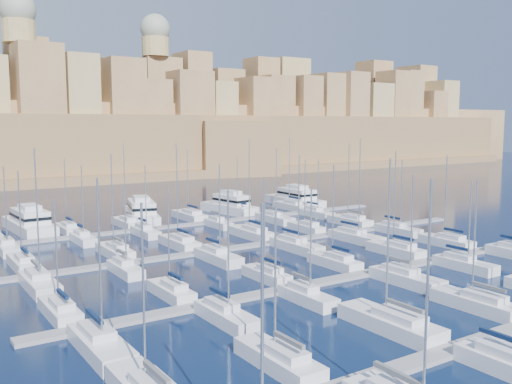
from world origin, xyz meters
TOP-DOWN VIEW (x-y plane):
  - ground at (0.00, 0.00)m, footprint 600.00×600.00m
  - pontoon_mid_near at (0.00, -12.00)m, footprint 84.00×2.00m
  - pontoon_mid_far at (0.00, 10.00)m, footprint 84.00×2.00m
  - pontoon_far at (0.00, 32.00)m, footprint 84.00×2.00m
  - sailboat_1 at (-25.37, -28.57)m, footprint 2.73×9.09m
  - sailboat_2 at (-11.92, -27.65)m, footprint 3.29×10.96m
  - sailboat_3 at (-0.09, -28.33)m, footprint 2.88×9.59m
  - sailboat_12 at (-36.61, -6.98)m, footprint 2.47×8.24m
  - sailboat_13 at (-24.58, -7.08)m, footprint 2.41×8.04m
  - sailboat_14 at (-11.88, -7.20)m, footprint 2.34×7.81m
  - sailboat_15 at (-0.51, -6.81)m, footprint 2.58×8.60m
  - sailboat_16 at (11.75, -6.33)m, footprint 2.87×9.58m
  - sailboat_17 at (22.84, -6.57)m, footprint 2.73×9.10m
  - sailboat_18 at (-36.12, -17.82)m, footprint 2.96×9.88m
  - sailboat_19 at (-23.60, -17.26)m, footprint 2.62×8.74m
  - sailboat_20 at (-13.24, -16.84)m, footprint 2.37×7.89m
  - sailboat_21 at (1.08, -17.77)m, footprint 2.93×9.77m
  - sailboat_22 at (12.83, -17.22)m, footprint 2.60×8.66m
  - sailboat_24 at (-35.60, 15.31)m, footprint 2.66×8.85m
  - sailboat_25 at (-22.93, 15.58)m, footprint 2.82×9.40m
  - sailboat_26 at (-12.54, 15.74)m, footprint 2.92×9.73m
  - sailboat_27 at (0.95, 16.05)m, footprint 3.11×10.35m
  - sailboat_28 at (11.87, 14.93)m, footprint 2.42×8.07m
  - sailboat_29 at (23.11, 15.82)m, footprint 2.96×9.88m
  - sailboat_30 at (-36.06, 4.23)m, footprint 2.93×9.77m
  - sailboat_31 at (-25.32, 5.19)m, footprint 2.35×7.83m
  - sailboat_32 at (-12.17, 4.39)m, footprint 2.83×9.45m
  - sailboat_33 at (1.24, 4.08)m, footprint 3.02×10.08m
  - sailboat_34 at (13.33, 3.91)m, footprint 3.13×10.43m
  - sailboat_35 at (23.92, 4.62)m, footprint 2.70×8.99m
  - sailboat_37 at (-23.85, 37.10)m, footprint 2.52×8.41m
  - sailboat_38 at (-12.93, 37.43)m, footprint 2.73×9.09m
  - sailboat_39 at (0.48, 38.09)m, footprint 3.13×10.44m
  - sailboat_40 at (11.46, 37.19)m, footprint 2.58×8.61m
  - sailboat_41 at (25.60, 37.84)m, footprint 2.98×9.92m
  - sailboat_42 at (-35.61, 26.77)m, footprint 2.61×8.69m
  - sailboat_43 at (-24.15, 27.15)m, footprint 2.37×7.90m
  - sailboat_44 at (-13.55, 27.04)m, footprint 2.44×8.13m
  - sailboat_45 at (0.95, 27.37)m, footprint 2.24×7.45m
  - sailboat_46 at (12.88, 26.23)m, footprint 2.93×9.78m
  - sailboat_47 at (23.71, 26.67)m, footprint 2.67×8.88m
  - motor_yacht_a at (-29.19, 41.95)m, footprint 6.16×17.83m
  - motor_yacht_b at (-8.20, 41.96)m, footprint 9.70×18.35m
  - motor_yacht_c at (11.34, 40.51)m, footprint 6.67×15.09m
  - motor_yacht_d at (29.86, 41.73)m, footprint 5.22×17.15m
  - fortified_city at (-0.19, 155.26)m, footprint 460.00×108.95m

SIDE VIEW (x-z plane):
  - ground at x=0.00m, z-range 0.00..0.00m
  - pontoon_mid_near at x=0.00m, z-range 0.00..0.40m
  - pontoon_mid_far at x=0.00m, z-range 0.00..0.40m
  - pontoon_far at x=0.00m, z-range 0.00..0.40m
  - sailboat_45 at x=0.95m, z-range -4.80..6.21m
  - sailboat_31 at x=-25.32m, z-range -5.21..6.64m
  - sailboat_12 at x=-36.61m, z-range -5.37..6.81m
  - sailboat_44 at x=-13.55m, z-range -5.53..6.97m
  - sailboat_20 at x=-13.24m, z-range -5.61..7.06m
  - sailboat_14 at x=-11.88m, z-range -5.62..7.07m
  - sailboat_13 at x=-24.58m, z-range -5.62..7.06m
  - sailboat_22 at x=12.83m, z-range -5.42..6.87m
  - sailboat_43 at x=-24.15m, z-range -5.70..7.16m
  - sailboat_40 at x=11.46m, z-range -5.52..6.97m
  - sailboat_47 at x=23.71m, z-range -5.39..6.84m
  - sailboat_28 at x=11.87m, z-range -5.79..7.25m
  - sailboat_37 at x=-23.85m, z-range -5.88..7.35m
  - sailboat_1 at x=-25.37m, z-range -5.66..7.12m
  - sailboat_42 at x=-35.61m, z-range -5.88..7.34m
  - sailboat_24 at x=-35.60m, z-range -5.91..7.38m
  - sailboat_19 at x=-23.60m, z-range -5.99..7.47m
  - sailboat_35 at x=23.92m, z-range -5.90..7.37m
  - sailboat_15 at x=-0.51m, z-range -6.29..7.77m
  - sailboat_21 at x=1.08m, z-range -6.01..7.50m
  - sailboat_32 at x=-12.17m, z-range -6.25..7.74m
  - sailboat_3 at x=-0.09m, z-range -6.20..7.70m
  - sailboat_17 at x=22.84m, z-range -6.56..8.06m
  - sailboat_46 at x=12.88m, z-range -6.59..8.10m
  - sailboat_25 at x=-22.93m, z-range -6.80..8.31m
  - sailboat_33 at x=1.24m, z-range -6.62..8.13m
  - sailboat_39 at x=0.48m, z-range -6.34..7.86m
  - sailboat_18 at x=-36.12m, z-range -6.80..8.32m
  - sailboat_38 at x=-12.93m, z-range -7.11..8.63m
  - sailboat_16 at x=11.75m, z-range -6.99..8.51m
  - sailboat_29 at x=23.11m, z-range -7.10..8.63m
  - sailboat_41 at x=25.60m, z-range -7.34..8.87m
  - sailboat_26 at x=-12.54m, z-range -7.43..8.97m
  - sailboat_30 at x=-36.06m, z-range -7.60..9.15m
  - sailboat_27 at x=0.95m, z-range -7.62..9.18m
  - sailboat_34 at x=13.33m, z-range -7.75..9.31m
  - sailboat_2 at x=-11.92m, z-range -7.42..8.98m
  - motor_yacht_c at x=11.34m, z-range -0.90..4.35m
  - motor_yacht_d at x=29.86m, z-range -0.90..4.35m
  - motor_yacht_a at x=-29.19m, z-range -0.90..4.35m
  - motor_yacht_b at x=-8.20m, z-range -0.90..4.35m
  - fortified_city at x=-0.19m, z-range -15.02..44.50m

